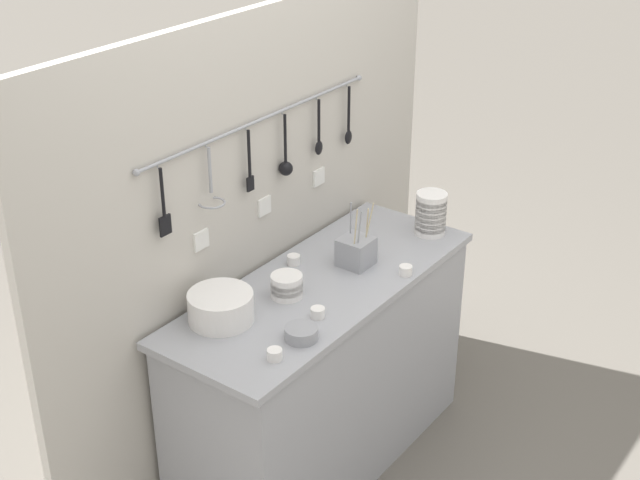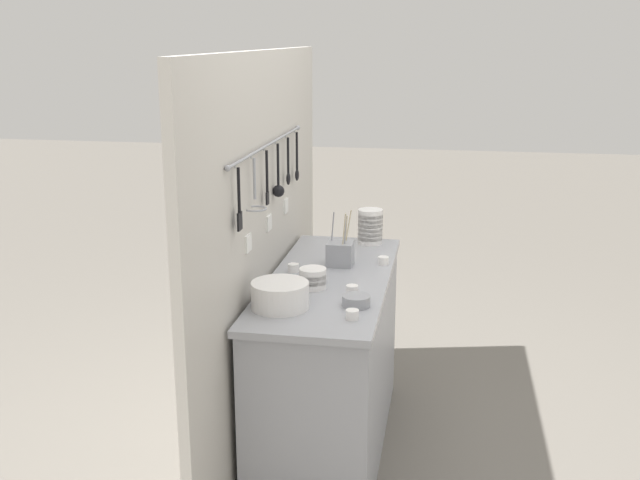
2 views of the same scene
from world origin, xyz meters
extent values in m
plane|color=#666059|center=(0.00, 0.00, 0.00)|extent=(20.00, 20.00, 0.00)
cube|color=#9EA0A8|center=(0.00, 0.00, 0.85)|extent=(1.41, 0.54, 0.03)
cube|color=#9EA0A8|center=(0.00, 0.00, 0.42)|extent=(1.36, 0.52, 0.83)
cube|color=#BCB7AD|center=(0.00, 0.30, 0.93)|extent=(2.21, 0.04, 1.87)
cylinder|color=#93969E|center=(0.00, 0.27, 1.46)|extent=(1.25, 0.01, 0.01)
sphere|color=#93969E|center=(-0.63, 0.27, 1.46)|extent=(0.02, 0.02, 0.02)
sphere|color=#93969E|center=(0.63, 0.27, 1.46)|extent=(0.02, 0.02, 0.02)
cylinder|color=black|center=(-0.54, 0.26, 1.36)|extent=(0.01, 0.01, 0.18)
cube|color=black|center=(-0.54, 0.26, 1.24)|extent=(0.05, 0.01, 0.07)
cylinder|color=#93969E|center=(-0.54, 0.27, 1.46)|extent=(0.00, 0.01, 0.02)
cylinder|color=#93969E|center=(-0.31, 0.26, 1.37)|extent=(0.01, 0.01, 0.17)
torus|color=#93969E|center=(-0.31, 0.26, 1.24)|extent=(0.10, 0.10, 0.01)
cylinder|color=#93969E|center=(-0.31, 0.27, 1.46)|extent=(0.01, 0.01, 0.02)
cylinder|color=black|center=(-0.10, 0.26, 1.36)|extent=(0.01, 0.01, 0.18)
cube|color=black|center=(-0.10, 0.26, 1.24)|extent=(0.04, 0.01, 0.06)
cylinder|color=#93969E|center=(-0.10, 0.27, 1.46)|extent=(0.01, 0.01, 0.02)
cylinder|color=black|center=(0.11, 0.26, 1.35)|extent=(0.01, 0.01, 0.20)
sphere|color=black|center=(0.11, 0.26, 1.23)|extent=(0.06, 0.06, 0.06)
cylinder|color=#93969E|center=(0.11, 0.27, 1.46)|extent=(0.01, 0.01, 0.02)
cylinder|color=black|center=(0.33, 0.26, 1.36)|extent=(0.01, 0.01, 0.18)
ellipsoid|color=black|center=(0.33, 0.26, 1.25)|extent=(0.04, 0.02, 0.06)
cylinder|color=#93969E|center=(0.33, 0.27, 1.46)|extent=(0.01, 0.01, 0.02)
cylinder|color=black|center=(0.54, 0.26, 1.35)|extent=(0.01, 0.01, 0.20)
ellipsoid|color=black|center=(0.54, 0.26, 1.23)|extent=(0.04, 0.02, 0.06)
cylinder|color=#93969E|center=(0.54, 0.27, 1.46)|extent=(0.00, 0.01, 0.02)
cube|color=white|center=(-0.35, 0.28, 1.11)|extent=(0.07, 0.01, 0.07)
cube|color=white|center=(0.00, 0.28, 1.11)|extent=(0.07, 0.01, 0.07)
cube|color=white|center=(0.35, 0.28, 1.11)|extent=(0.07, 0.01, 0.07)
cylinder|color=white|center=(-0.16, 0.05, 0.88)|extent=(0.12, 0.12, 0.04)
cylinder|color=white|center=(-0.16, 0.05, 0.91)|extent=(0.12, 0.12, 0.04)
cylinder|color=white|center=(-0.16, 0.05, 0.93)|extent=(0.12, 0.12, 0.04)
cylinder|color=white|center=(0.60, -0.12, 0.89)|extent=(0.13, 0.13, 0.04)
cylinder|color=white|center=(0.60, -0.12, 0.91)|extent=(0.13, 0.13, 0.04)
cylinder|color=white|center=(0.60, -0.12, 0.93)|extent=(0.13, 0.13, 0.04)
cylinder|color=white|center=(0.60, -0.12, 0.96)|extent=(0.13, 0.13, 0.04)
cylinder|color=white|center=(0.60, -0.12, 0.98)|extent=(0.13, 0.13, 0.04)
cylinder|color=white|center=(0.60, -0.12, 1.00)|extent=(0.13, 0.13, 0.04)
cylinder|color=white|center=(0.60, -0.12, 1.03)|extent=(0.13, 0.13, 0.04)
cylinder|color=white|center=(-0.43, 0.13, 0.87)|extent=(0.23, 0.23, 0.01)
cylinder|color=white|center=(-0.43, 0.13, 0.88)|extent=(0.23, 0.23, 0.01)
cylinder|color=white|center=(-0.43, 0.13, 0.89)|extent=(0.23, 0.23, 0.01)
cylinder|color=white|center=(-0.43, 0.13, 0.90)|extent=(0.23, 0.23, 0.01)
cylinder|color=white|center=(-0.43, 0.13, 0.91)|extent=(0.23, 0.23, 0.01)
cylinder|color=white|center=(-0.43, 0.13, 0.92)|extent=(0.23, 0.23, 0.01)
cylinder|color=white|center=(-0.43, 0.13, 0.93)|extent=(0.23, 0.23, 0.01)
cylinder|color=white|center=(-0.43, 0.13, 0.94)|extent=(0.23, 0.23, 0.01)
cylinder|color=white|center=(-0.43, 0.13, 0.95)|extent=(0.23, 0.23, 0.01)
cylinder|color=white|center=(-0.43, 0.13, 0.96)|extent=(0.23, 0.23, 0.01)
cylinder|color=white|center=(-0.43, 0.13, 0.97)|extent=(0.23, 0.23, 0.01)
cylinder|color=#93969E|center=(-0.35, -0.17, 0.89)|extent=(0.12, 0.12, 0.04)
cube|color=#93969E|center=(0.19, -0.02, 0.92)|extent=(0.12, 0.12, 0.11)
cylinder|color=#93969E|center=(0.21, 0.02, 1.02)|extent=(0.03, 0.02, 0.20)
cylinder|color=#93969E|center=(0.18, -0.04, 1.01)|extent=(0.03, 0.01, 0.19)
cylinder|color=#C6B793|center=(0.23, -0.05, 1.02)|extent=(0.03, 0.03, 0.20)
cylinder|color=#C6B793|center=(0.24, -0.04, 1.01)|extent=(0.01, 0.02, 0.18)
cylinder|color=#C6B793|center=(0.15, -0.04, 1.02)|extent=(0.01, 0.02, 0.21)
cylinder|color=white|center=(0.24, -0.22, 0.88)|extent=(0.05, 0.05, 0.04)
cylinder|color=white|center=(-0.50, -0.17, 0.88)|extent=(0.05, 0.05, 0.04)
cylinder|color=white|center=(-0.21, -0.13, 0.88)|extent=(0.05, 0.05, 0.04)
cylinder|color=white|center=(0.05, 0.18, 0.88)|extent=(0.05, 0.05, 0.04)
camera|label=1|loc=(-2.37, -1.73, 2.56)|focal=50.00mm
camera|label=2|loc=(-3.19, -0.52, 1.92)|focal=42.00mm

